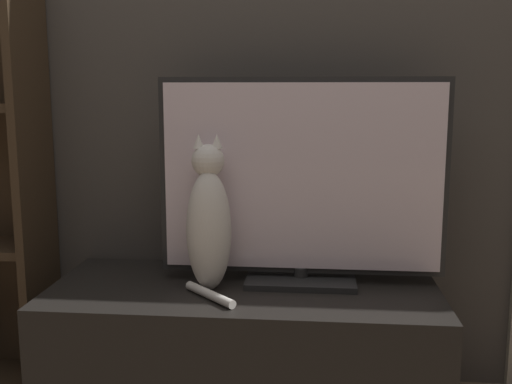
% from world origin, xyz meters
% --- Properties ---
extents(wall_back, '(4.80, 0.05, 2.60)m').
position_xyz_m(wall_back, '(0.00, 1.22, 1.30)').
color(wall_back, '#47423D').
rests_on(wall_back, ground_plane).
extents(tv_stand, '(1.27, 0.56, 0.45)m').
position_xyz_m(tv_stand, '(0.00, 0.90, 0.22)').
color(tv_stand, black).
rests_on(tv_stand, ground_plane).
extents(tv, '(0.94, 0.22, 0.68)m').
position_xyz_m(tv, '(0.19, 0.97, 0.78)').
color(tv, black).
rests_on(tv, tv_stand).
extents(cat, '(0.19, 0.27, 0.50)m').
position_xyz_m(cat, '(-0.11, 0.87, 0.67)').
color(cat, silver).
rests_on(cat, tv_stand).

